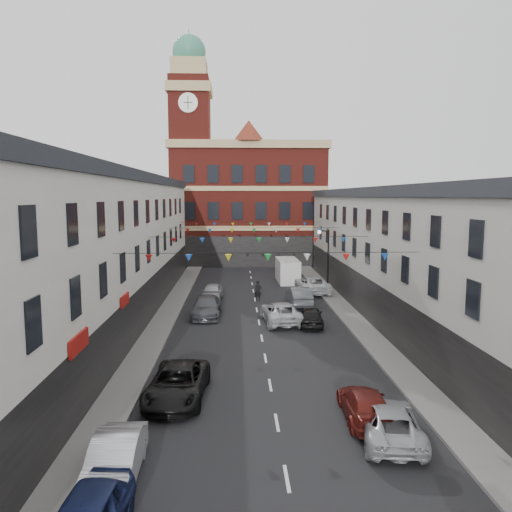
{
  "coord_description": "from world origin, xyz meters",
  "views": [
    {
      "loc": [
        -1.58,
        -31.04,
        9.06
      ],
      "look_at": [
        -0.03,
        8.71,
        4.26
      ],
      "focal_mm": 35.0,
      "sensor_mm": 36.0,
      "label": 1
    }
  ],
  "objects": [
    {
      "name": "distant_hill",
      "position": [
        -4.0,
        62.0,
        5.0
      ],
      "size": [
        40.0,
        14.0,
        10.0
      ],
      "primitive_type": "cube",
      "color": "#2C4A22",
      "rests_on": "ground"
    },
    {
      "name": "car_right_e",
      "position": [
        3.6,
        9.7,
        0.77
      ],
      "size": [
        1.83,
        4.74,
        1.54
      ],
      "primitive_type": "imported",
      "rotation": [
        0.0,
        0.0,
        3.18
      ],
      "color": "#4F5257",
      "rests_on": "ground"
    },
    {
      "name": "civic_building",
      "position": [
        0.0,
        37.95,
        8.14
      ],
      "size": [
        20.6,
        13.3,
        18.5
      ],
      "color": "maroon",
      "rests_on": "ground"
    },
    {
      "name": "moving_car",
      "position": [
        1.57,
        3.93,
        0.75
      ],
      "size": [
        2.93,
        5.56,
        1.49
      ],
      "primitive_type": "imported",
      "rotation": [
        0.0,
        0.0,
        3.23
      ],
      "color": "silver",
      "rests_on": "ground"
    },
    {
      "name": "clock_tower",
      "position": [
        -7.5,
        35.0,
        14.93
      ],
      "size": [
        5.6,
        5.6,
        30.0
      ],
      "color": "maroon",
      "rests_on": "ground"
    },
    {
      "name": "pedestrian",
      "position": [
        0.23,
        11.51,
        0.88
      ],
      "size": [
        0.75,
        0.61,
        1.76
      ],
      "primitive_type": "imported",
      "rotation": [
        0.0,
        0.0,
        -0.33
      ],
      "color": "black",
      "rests_on": "ground"
    },
    {
      "name": "pavement_right",
      "position": [
        6.9,
        2.0,
        0.07
      ],
      "size": [
        1.8,
        64.0,
        0.15
      ],
      "primitive_type": "cube",
      "color": "#605E5B",
      "rests_on": "ground"
    },
    {
      "name": "car_right_b",
      "position": [
        4.1,
        -13.43,
        0.65
      ],
      "size": [
        2.74,
        4.91,
        1.3
      ],
      "primitive_type": "imported",
      "rotation": [
        0.0,
        0.0,
        3.01
      ],
      "color": "#A1A3A9",
      "rests_on": "ground"
    },
    {
      "name": "terrace_left",
      "position": [
        -11.78,
        1.0,
        5.35
      ],
      "size": [
        8.4,
        56.0,
        10.7
      ],
      "color": "beige",
      "rests_on": "ground"
    },
    {
      "name": "car_right_f",
      "position": [
        5.5,
        14.76,
        0.82
      ],
      "size": [
        2.96,
        5.99,
        1.63
      ],
      "primitive_type": "imported",
      "rotation": [
        0.0,
        0.0,
        3.19
      ],
      "color": "silver",
      "rests_on": "ground"
    },
    {
      "name": "car_left_e",
      "position": [
        -3.74,
        11.64,
        0.73
      ],
      "size": [
        1.98,
        4.39,
        1.46
      ],
      "primitive_type": "imported",
      "rotation": [
        0.0,
        0.0,
        -0.06
      ],
      "color": "#A1A4A9",
      "rests_on": "ground"
    },
    {
      "name": "car_left_d",
      "position": [
        -3.87,
        5.98,
        0.75
      ],
      "size": [
        2.14,
        5.17,
        1.49
      ],
      "primitive_type": "imported",
      "rotation": [
        0.0,
        0.0,
        -0.01
      ],
      "color": "#45474E",
      "rests_on": "ground"
    },
    {
      "name": "street_lamp",
      "position": [
        6.55,
        14.0,
        3.9
      ],
      "size": [
        1.1,
        0.36,
        6.0
      ],
      "color": "black",
      "rests_on": "ground"
    },
    {
      "name": "ground",
      "position": [
        0.0,
        0.0,
        0.0
      ],
      "size": [
        160.0,
        160.0,
        0.0
      ],
      "primitive_type": "plane",
      "color": "black",
      "rests_on": "ground"
    },
    {
      "name": "car_right_d",
      "position": [
        3.6,
        2.87,
        0.69
      ],
      "size": [
        2.03,
        4.19,
        1.38
      ],
      "primitive_type": "imported",
      "rotation": [
        0.0,
        0.0,
        3.04
      ],
      "color": "black",
      "rests_on": "ground"
    },
    {
      "name": "car_left_b",
      "position": [
        -5.5,
        -15.9,
        0.7
      ],
      "size": [
        1.58,
        4.29,
        1.4
      ],
      "primitive_type": "imported",
      "rotation": [
        0.0,
        0.0,
        0.02
      ],
      "color": "silver",
      "rests_on": "ground"
    },
    {
      "name": "car_right_c",
      "position": [
        3.6,
        -11.89,
        0.64
      ],
      "size": [
        1.95,
        4.47,
        1.28
      ],
      "primitive_type": "imported",
      "rotation": [
        0.0,
        0.0,
        3.11
      ],
      "color": "#5E1812",
      "rests_on": "ground"
    },
    {
      "name": "car_left_c",
      "position": [
        -4.26,
        -9.53,
        0.74
      ],
      "size": [
        2.79,
        5.49,
        1.49
      ],
      "primitive_type": "imported",
      "rotation": [
        0.0,
        0.0,
        -0.06
      ],
      "color": "black",
      "rests_on": "ground"
    },
    {
      "name": "terrace_right",
      "position": [
        11.78,
        1.0,
        4.85
      ],
      "size": [
        8.4,
        56.0,
        9.7
      ],
      "color": "#B3B2A8",
      "rests_on": "ground"
    },
    {
      "name": "pavement_left",
      "position": [
        -6.9,
        2.0,
        0.07
      ],
      "size": [
        1.8,
        64.0,
        0.15
      ],
      "primitive_type": "cube",
      "color": "#605E5B",
      "rests_on": "ground"
    },
    {
      "name": "white_van",
      "position": [
        3.8,
        21.05,
        1.21
      ],
      "size": [
        2.2,
        5.5,
        2.41
      ],
      "primitive_type": "cube",
      "rotation": [
        0.0,
        0.0,
        0.02
      ],
      "color": "silver",
      "rests_on": "ground"
    }
  ]
}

